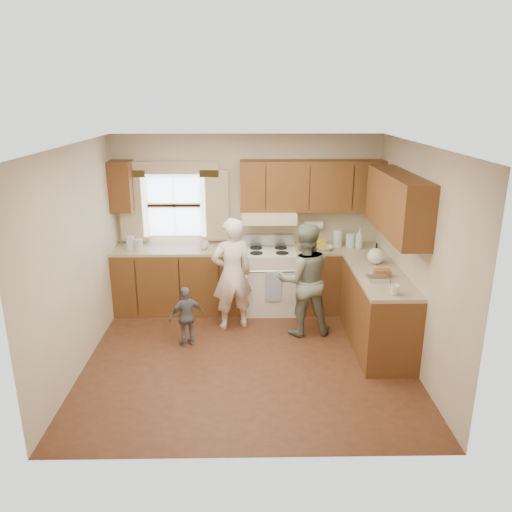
{
  "coord_description": "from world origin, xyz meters",
  "views": [
    {
      "loc": [
        0.0,
        -5.33,
        2.98
      ],
      "look_at": [
        0.1,
        0.4,
        1.15
      ],
      "focal_mm": 35.0,
      "sensor_mm": 36.0,
      "label": 1
    }
  ],
  "objects_px": {
    "woman_left": "(232,274)",
    "child": "(187,316)",
    "stove": "(269,279)",
    "woman_right": "(304,280)"
  },
  "relations": [
    {
      "from": "stove",
      "to": "child",
      "type": "xyz_separation_m",
      "value": [
        -1.06,
        -1.09,
        -0.08
      ]
    },
    {
      "from": "stove",
      "to": "woman_right",
      "type": "height_order",
      "value": "woman_right"
    },
    {
      "from": "woman_right",
      "to": "child",
      "type": "xyz_separation_m",
      "value": [
        -1.48,
        -0.32,
        -0.36
      ]
    },
    {
      "from": "stove",
      "to": "child",
      "type": "height_order",
      "value": "stove"
    },
    {
      "from": "woman_left",
      "to": "child",
      "type": "bearing_deg",
      "value": 23.08
    },
    {
      "from": "woman_right",
      "to": "stove",
      "type": "bearing_deg",
      "value": -68.33
    },
    {
      "from": "woman_left",
      "to": "child",
      "type": "distance_m",
      "value": 0.84
    },
    {
      "from": "child",
      "to": "stove",
      "type": "bearing_deg",
      "value": -159.33
    },
    {
      "from": "woman_right",
      "to": "child",
      "type": "bearing_deg",
      "value": 5.2
    },
    {
      "from": "stove",
      "to": "woman_left",
      "type": "relative_size",
      "value": 0.71
    }
  ]
}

